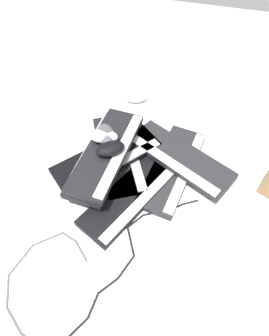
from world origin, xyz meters
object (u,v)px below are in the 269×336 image
at_px(keyboard_4, 180,158).
at_px(mouse_0, 136,97).
at_px(mouse_2, 110,149).
at_px(keyboard_2, 119,154).
at_px(keyboard_1, 173,168).
at_px(mouse_1, 103,136).
at_px(keyboard_6, 107,152).
at_px(keyboard_0, 131,195).
at_px(mouse_3, 106,134).
at_px(keyboard_5, 103,155).
at_px(keyboard_3, 107,158).

xyz_separation_m(keyboard_4, mouse_0, (-0.34, -0.27, -0.02)).
bearing_deg(mouse_2, keyboard_2, -127.35).
xyz_separation_m(keyboard_1, mouse_2, (0.07, -0.23, 0.13)).
height_order(keyboard_1, mouse_1, mouse_1).
bearing_deg(keyboard_4, mouse_1, -80.54).
distance_m(keyboard_6, mouse_0, 0.44).
distance_m(keyboard_4, mouse_2, 0.29).
height_order(keyboard_2, mouse_0, mouse_0).
bearing_deg(keyboard_6, keyboard_2, 163.96).
height_order(keyboard_6, mouse_1, mouse_1).
xyz_separation_m(mouse_0, mouse_2, (0.44, 0.02, 0.12)).
xyz_separation_m(keyboard_0, mouse_3, (-0.16, -0.15, 0.13)).
bearing_deg(keyboard_1, keyboard_6, -77.39).
relative_size(keyboard_5, mouse_3, 4.07).
xyz_separation_m(keyboard_4, mouse_3, (0.04, -0.29, 0.10)).
xyz_separation_m(keyboard_2, keyboard_6, (0.07, -0.02, 0.09)).
bearing_deg(keyboard_6, mouse_1, -149.41).
distance_m(mouse_0, mouse_2, 0.46).
bearing_deg(keyboard_5, keyboard_2, 149.26).
bearing_deg(mouse_3, mouse_1, 129.21).
bearing_deg(keyboard_2, mouse_2, -2.01).
distance_m(keyboard_6, mouse_3, 0.07).
xyz_separation_m(keyboard_6, mouse_3, (-0.05, -0.02, 0.04)).
bearing_deg(mouse_1, mouse_3, -119.69).
bearing_deg(mouse_2, keyboard_4, 166.55).
distance_m(keyboard_1, keyboard_6, 0.27).
xyz_separation_m(mouse_0, mouse_1, (0.39, -0.03, 0.12)).
distance_m(keyboard_5, mouse_3, 0.08).
bearing_deg(keyboard_2, mouse_0, -177.10).
bearing_deg(keyboard_5, keyboard_3, 141.12).
bearing_deg(keyboard_3, keyboard_5, -38.88).
bearing_deg(mouse_2, mouse_0, -123.35).
xyz_separation_m(keyboard_5, mouse_3, (-0.05, 0.00, 0.07)).
height_order(keyboard_3, keyboard_4, same).
relative_size(mouse_0, mouse_3, 1.00).
height_order(keyboard_2, keyboard_5, keyboard_5).
relative_size(mouse_1, mouse_3, 1.00).
relative_size(keyboard_3, mouse_3, 3.92).
height_order(keyboard_4, keyboard_6, keyboard_6).
height_order(keyboard_5, mouse_2, mouse_2).
bearing_deg(keyboard_6, keyboard_5, -95.41).
relative_size(keyboard_1, keyboard_6, 1.02).
xyz_separation_m(keyboard_2, keyboard_5, (0.07, -0.04, 0.06)).
bearing_deg(keyboard_0, keyboard_4, 143.79).
relative_size(keyboard_0, mouse_0, 4.20).
xyz_separation_m(keyboard_0, mouse_0, (-0.54, -0.12, 0.01)).
height_order(keyboard_0, mouse_3, mouse_3).
relative_size(keyboard_1, keyboard_2, 1.00).
distance_m(keyboard_0, keyboard_6, 0.19).
relative_size(mouse_1, mouse_2, 1.00).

